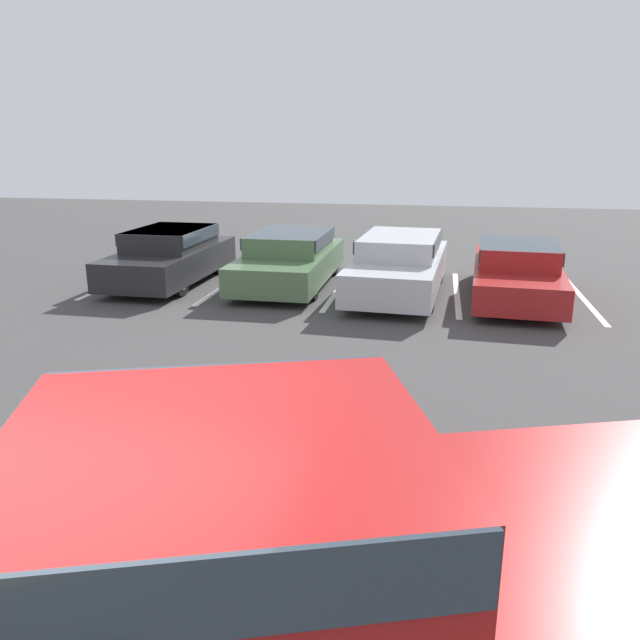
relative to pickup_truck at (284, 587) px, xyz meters
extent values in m
cube|color=white|center=(-6.64, 10.82, -0.92)|extent=(0.12, 4.22, 0.01)
cube|color=white|center=(-4.03, 10.82, -0.92)|extent=(0.12, 4.22, 0.01)
cube|color=white|center=(-1.42, 10.82, -0.92)|extent=(0.12, 4.22, 0.01)
cube|color=white|center=(1.19, 10.82, -0.92)|extent=(0.12, 4.22, 0.01)
cube|color=white|center=(3.80, 10.82, -0.92)|extent=(0.12, 4.22, 0.01)
cube|color=#A51919|center=(-0.02, -0.01, -0.18)|extent=(6.22, 3.87, 0.99)
cube|color=#A51919|center=(-0.29, -0.10, 0.63)|extent=(2.62, 2.47, 0.63)
cube|color=#2D3842|center=(-0.29, -0.10, 0.77)|extent=(2.60, 2.51, 0.35)
cube|color=#A51919|center=(1.73, 0.61, 0.26)|extent=(2.70, 2.57, 0.14)
cylinder|color=black|center=(1.37, 1.37, -0.51)|extent=(0.88, 0.56, 0.83)
cylinder|color=#ADADB2|center=(1.37, 1.37, -0.51)|extent=(0.54, 0.46, 0.45)
cube|color=#232326|center=(-5.38, 10.69, -0.43)|extent=(1.79, 4.24, 0.63)
cube|color=#232326|center=(-5.38, 10.77, 0.11)|extent=(1.55, 2.21, 0.45)
cube|color=#2D3842|center=(-5.38, 10.77, 0.20)|extent=(1.62, 2.17, 0.27)
cylinder|color=black|center=(-4.67, 9.46, -0.60)|extent=(0.25, 0.64, 0.64)
cylinder|color=#ADADB2|center=(-4.67, 9.46, -0.60)|extent=(0.25, 0.36, 0.35)
cylinder|color=black|center=(-6.12, 9.48, -0.60)|extent=(0.25, 0.64, 0.64)
cylinder|color=#ADADB2|center=(-6.12, 9.48, -0.60)|extent=(0.25, 0.36, 0.35)
cylinder|color=black|center=(-4.63, 11.90, -0.60)|extent=(0.25, 0.64, 0.64)
cylinder|color=#ADADB2|center=(-4.63, 11.90, -0.60)|extent=(0.25, 0.36, 0.35)
cylinder|color=black|center=(-6.09, 11.92, -0.60)|extent=(0.25, 0.64, 0.64)
cylinder|color=#ADADB2|center=(-6.09, 11.92, -0.60)|extent=(0.25, 0.36, 0.35)
cube|color=#4C6B47|center=(-2.59, 10.96, -0.46)|extent=(1.83, 4.46, 0.60)
cube|color=#4C6B47|center=(-2.59, 11.05, 0.06)|extent=(1.60, 2.32, 0.44)
cube|color=#2D3842|center=(-2.59, 11.05, 0.15)|extent=(1.67, 2.28, 0.26)
cylinder|color=black|center=(-1.82, 9.67, -0.62)|extent=(0.22, 0.61, 0.61)
cylinder|color=#ADADB2|center=(-1.82, 9.67, -0.62)|extent=(0.23, 0.34, 0.34)
cylinder|color=black|center=(-3.37, 9.68, -0.62)|extent=(0.22, 0.61, 0.61)
cylinder|color=#ADADB2|center=(-3.37, 9.68, -0.62)|extent=(0.23, 0.34, 0.34)
cylinder|color=black|center=(-1.80, 12.25, -0.62)|extent=(0.22, 0.61, 0.61)
cylinder|color=#ADADB2|center=(-1.80, 12.25, -0.62)|extent=(0.23, 0.34, 0.34)
cylinder|color=black|center=(-3.36, 12.26, -0.62)|extent=(0.22, 0.61, 0.61)
cylinder|color=#ADADB2|center=(-3.36, 12.26, -0.62)|extent=(0.23, 0.34, 0.34)
cube|color=#B7BABF|center=(-0.07, 10.57, -0.42)|extent=(2.04, 4.75, 0.65)
cube|color=#B7BABF|center=(-0.06, 10.67, 0.13)|extent=(1.69, 2.51, 0.44)
cube|color=#2D3842|center=(-0.06, 10.67, 0.22)|extent=(1.76, 2.47, 0.26)
cylinder|color=black|center=(0.59, 9.18, -0.59)|extent=(0.28, 0.68, 0.67)
cylinder|color=#ADADB2|center=(0.59, 9.18, -0.59)|extent=(0.27, 0.38, 0.37)
cylinder|color=black|center=(-0.89, 9.27, -0.59)|extent=(0.28, 0.68, 0.67)
cylinder|color=#ADADB2|center=(-0.89, 9.27, -0.59)|extent=(0.27, 0.38, 0.37)
cylinder|color=black|center=(0.76, 11.87, -0.59)|extent=(0.28, 0.68, 0.67)
cylinder|color=#ADADB2|center=(0.76, 11.87, -0.59)|extent=(0.27, 0.38, 0.37)
cylinder|color=black|center=(-0.72, 11.97, -0.59)|extent=(0.28, 0.68, 0.67)
cylinder|color=#ADADB2|center=(-0.72, 11.97, -0.59)|extent=(0.27, 0.38, 0.37)
cube|color=maroon|center=(2.37, 10.60, -0.47)|extent=(2.01, 4.67, 0.57)
cube|color=maroon|center=(2.38, 10.69, 0.03)|extent=(1.66, 2.47, 0.44)
cube|color=#2D3842|center=(2.38, 10.69, 0.12)|extent=(1.72, 2.43, 0.26)
cylinder|color=black|center=(3.02, 9.23, -0.61)|extent=(0.26, 0.63, 0.62)
cylinder|color=#ADADB2|center=(3.02, 9.23, -0.61)|extent=(0.25, 0.35, 0.34)
cylinder|color=black|center=(1.56, 9.32, -0.61)|extent=(0.26, 0.63, 0.62)
cylinder|color=#ADADB2|center=(1.56, 9.32, -0.61)|extent=(0.25, 0.35, 0.34)
cylinder|color=black|center=(3.19, 11.87, -0.61)|extent=(0.26, 0.63, 0.62)
cylinder|color=#ADADB2|center=(3.19, 11.87, -0.61)|extent=(0.25, 0.35, 0.34)
cylinder|color=black|center=(1.73, 11.97, -0.61)|extent=(0.26, 0.63, 0.62)
cylinder|color=#ADADB2|center=(1.73, 11.97, -0.61)|extent=(0.25, 0.35, 0.34)
camera|label=1|loc=(0.71, -2.73, 2.31)|focal=35.00mm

